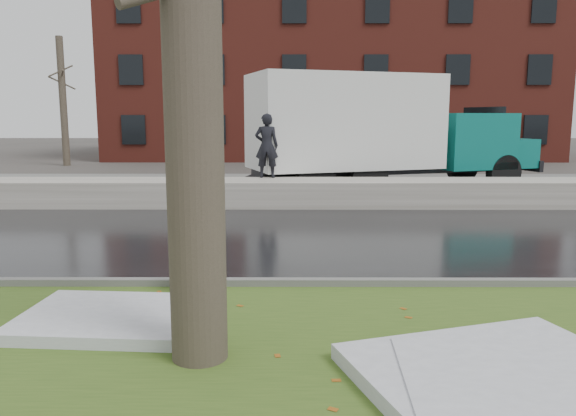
{
  "coord_description": "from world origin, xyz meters",
  "views": [
    {
      "loc": [
        -0.43,
        -7.02,
        2.51
      ],
      "look_at": [
        -0.46,
        2.25,
        1.0
      ],
      "focal_mm": 35.0,
      "sensor_mm": 36.0,
      "label": 1
    }
  ],
  "objects": [
    {
      "name": "ground",
      "position": [
        0.0,
        0.0,
        0.0
      ],
      "size": [
        120.0,
        120.0,
        0.0
      ],
      "primitive_type": "plane",
      "color": "#47423D",
      "rests_on": "ground"
    },
    {
      "name": "verge",
      "position": [
        0.0,
        -1.25,
        0.02
      ],
      "size": [
        60.0,
        4.5,
        0.04
      ],
      "primitive_type": "cube",
      "color": "#36511B",
      "rests_on": "ground"
    },
    {
      "name": "road",
      "position": [
        0.0,
        4.5,
        0.01
      ],
      "size": [
        60.0,
        7.0,
        0.03
      ],
      "primitive_type": "cube",
      "color": "black",
      "rests_on": "ground"
    },
    {
      "name": "parking_lot",
      "position": [
        0.0,
        13.0,
        0.01
      ],
      "size": [
        60.0,
        9.0,
        0.03
      ],
      "primitive_type": "cube",
      "color": "slate",
      "rests_on": "ground"
    },
    {
      "name": "curb",
      "position": [
        0.0,
        1.0,
        0.07
      ],
      "size": [
        60.0,
        0.15,
        0.14
      ],
      "primitive_type": "cube",
      "color": "slate",
      "rests_on": "ground"
    },
    {
      "name": "snowbank",
      "position": [
        0.0,
        8.7,
        0.38
      ],
      "size": [
        60.0,
        1.6,
        0.75
      ],
      "primitive_type": "cube",
      "color": "#BDB7AC",
      "rests_on": "ground"
    },
    {
      "name": "brick_building",
      "position": [
        2.0,
        30.0,
        5.0
      ],
      "size": [
        26.0,
        12.0,
        10.0
      ],
      "primitive_type": "cube",
      "color": "maroon",
      "rests_on": "ground"
    },
    {
      "name": "bg_tree_left",
      "position": [
        -12.0,
        22.0,
        3.33
      ],
      "size": [
        1.4,
        1.62,
        6.5
      ],
      "color": "brown",
      "rests_on": "ground"
    },
    {
      "name": "bg_tree_center",
      "position": [
        -6.0,
        26.0,
        3.33
      ],
      "size": [
        1.4,
        1.62,
        6.5
      ],
      "color": "brown",
      "rests_on": "ground"
    },
    {
      "name": "fire_hydrant",
      "position": [
        -1.86,
        0.61,
        0.47
      ],
      "size": [
        0.4,
        0.37,
        0.81
      ],
      "rotation": [
        0.0,
        0.0,
        -0.21
      ],
      "color": "#AEB3B7",
      "rests_on": "verge"
    },
    {
      "name": "box_truck",
      "position": [
        2.52,
        11.95,
        2.04
      ],
      "size": [
        11.57,
        5.67,
        3.87
      ],
      "rotation": [
        0.0,
        0.0,
        0.33
      ],
      "color": "black",
      "rests_on": "ground"
    },
    {
      "name": "worker",
      "position": [
        -1.1,
        9.3,
        1.68
      ],
      "size": [
        0.69,
        0.46,
        1.85
      ],
      "primitive_type": "imported",
      "rotation": [
        0.0,
        0.0,
        3.12
      ],
      "color": "black",
      "rests_on": "snowbank"
    },
    {
      "name": "snow_patch_near",
      "position": [
        1.54,
        -2.1,
        0.12
      ],
      "size": [
        3.09,
        2.7,
        0.16
      ],
      "primitive_type": "cube",
      "rotation": [
        0.0,
        0.0,
        0.31
      ],
      "color": "silver",
      "rests_on": "verge"
    },
    {
      "name": "snow_patch_far",
      "position": [
        -2.54,
        -0.55,
        0.11
      ],
      "size": [
        2.31,
        1.75,
        0.14
      ],
      "primitive_type": "cube",
      "rotation": [
        0.0,
        0.0,
        -0.07
      ],
      "color": "silver",
      "rests_on": "verge"
    },
    {
      "name": "snow_patch_side",
      "position": [
        1.99,
        -2.4,
        0.13
      ],
      "size": [
        2.89,
        1.94,
        0.18
      ],
      "primitive_type": "cube",
      "rotation": [
        0.0,
        0.0,
        -0.05
      ],
      "color": "silver",
      "rests_on": "verge"
    }
  ]
}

